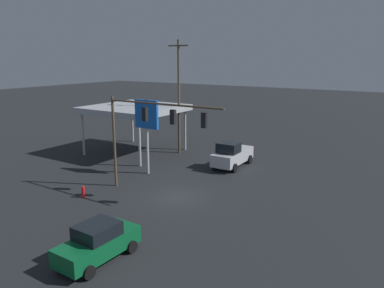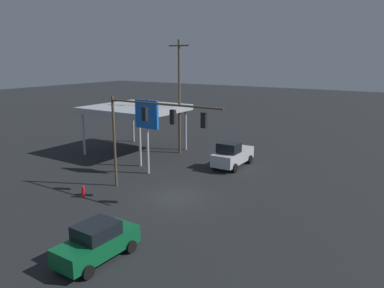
{
  "view_description": "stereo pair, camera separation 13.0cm",
  "coord_description": "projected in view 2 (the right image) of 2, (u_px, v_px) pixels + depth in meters",
  "views": [
    {
      "loc": [
        -14.69,
        21.04,
        9.93
      ],
      "look_at": [
        0.0,
        -2.0,
        3.56
      ],
      "focal_mm": 35.0,
      "sensor_mm": 36.0,
      "label": 1
    },
    {
      "loc": [
        -14.8,
        20.97,
        9.93
      ],
      "look_at": [
        0.0,
        -2.0,
        3.56
      ],
      "focal_mm": 35.0,
      "sensor_mm": 36.0,
      "label": 2
    }
  ],
  "objects": [
    {
      "name": "ground_plane",
      "position": [
        177.0,
        197.0,
        27.23
      ],
      "size": [
        200.0,
        200.0,
        0.0
      ],
      "primitive_type": "plane",
      "color": "black"
    },
    {
      "name": "traffic_signal_assembly",
      "position": [
        150.0,
        123.0,
        26.55
      ],
      "size": [
        9.57,
        0.43,
        7.08
      ],
      "color": "brown",
      "rests_on": "ground"
    },
    {
      "name": "utility_pole",
      "position": [
        179.0,
        95.0,
        38.46
      ],
      "size": [
        2.4,
        0.26,
        11.64
      ],
      "color": "brown",
      "rests_on": "ground"
    },
    {
      "name": "gas_station_canopy",
      "position": [
        135.0,
        109.0,
        39.0
      ],
      "size": [
        8.75,
        8.83,
        4.98
      ],
      "color": "#B2B7BC",
      "rests_on": "ground"
    },
    {
      "name": "price_sign",
      "position": [
        147.0,
        119.0,
        31.67
      ],
      "size": [
        2.35,
        0.27,
        6.43
      ],
      "color": "#B7B7BC",
      "rests_on": "ground"
    },
    {
      "name": "pickup_parked",
      "position": [
        232.0,
        155.0,
        34.53
      ],
      "size": [
        2.34,
        5.24,
        2.4
      ],
      "rotation": [
        0.0,
        0.0,
        1.59
      ],
      "color": "silver",
      "rests_on": "ground"
    },
    {
      "name": "sedan_waiting",
      "position": [
        97.0,
        242.0,
        18.61
      ],
      "size": [
        2.13,
        4.44,
        1.93
      ],
      "rotation": [
        0.0,
        0.0,
        1.55
      ],
      "color": "#0C592D",
      "rests_on": "ground"
    },
    {
      "name": "fire_hydrant",
      "position": [
        83.0,
        192.0,
        27.05
      ],
      "size": [
        0.24,
        0.24,
        0.88
      ],
      "color": "red",
      "rests_on": "ground"
    }
  ]
}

